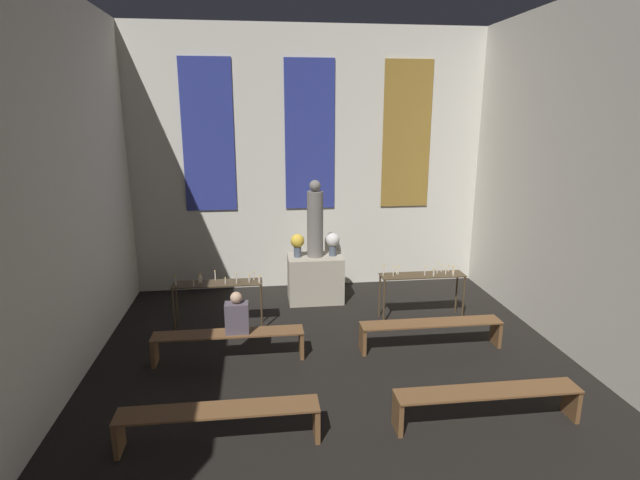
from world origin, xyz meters
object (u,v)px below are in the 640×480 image
(candle_rack_right, at_px, (422,280))
(person_seated, at_px, (237,315))
(candle_rack_left, at_px, (218,289))
(statue, at_px, (315,221))
(flower_vase_left, at_px, (297,243))
(altar, at_px, (315,278))
(pew_back_left, at_px, (229,339))
(pew_second_right, at_px, (487,399))
(flower_vase_right, at_px, (333,242))
(pew_back_right, at_px, (431,329))
(pew_second_left, at_px, (219,418))

(candle_rack_right, distance_m, person_seated, 3.57)
(candle_rack_left, xyz_separation_m, candle_rack_right, (3.73, 0.00, 0.00))
(statue, bearing_deg, candle_rack_right, -32.10)
(flower_vase_left, bearing_deg, altar, 0.00)
(candle_rack_right, distance_m, pew_back_left, 3.72)
(flower_vase_left, distance_m, pew_second_right, 4.97)
(altar, bearing_deg, candle_rack_left, -147.84)
(flower_vase_right, height_order, candle_rack_right, flower_vase_right)
(statue, relative_size, flower_vase_left, 3.29)
(flower_vase_left, height_order, pew_second_right, flower_vase_left)
(candle_rack_left, bearing_deg, flower_vase_left, 37.89)
(altar, relative_size, flower_vase_right, 2.34)
(altar, height_order, person_seated, person_seated)
(pew_back_right, bearing_deg, pew_second_right, -90.00)
(altar, xyz_separation_m, pew_back_left, (-1.63, -2.40, -0.13))
(altar, bearing_deg, pew_back_left, -124.20)
(altar, distance_m, pew_back_left, 2.90)
(flower_vase_right, distance_m, pew_back_right, 2.85)
(statue, distance_m, flower_vase_right, 0.56)
(altar, height_order, pew_back_right, altar)
(candle_rack_right, height_order, pew_back_right, candle_rack_right)
(flower_vase_left, bearing_deg, person_seated, -115.24)
(altar, xyz_separation_m, pew_second_right, (1.63, -4.47, -0.13))
(pew_back_right, bearing_deg, person_seated, -180.00)
(altar, bearing_deg, candle_rack_right, -32.10)
(candle_rack_left, relative_size, pew_second_right, 0.67)
(statue, height_order, flower_vase_left, statue)
(flower_vase_right, distance_m, pew_back_left, 3.24)
(candle_rack_right, height_order, pew_second_right, candle_rack_right)
(candle_rack_right, bearing_deg, person_seated, -159.91)
(pew_second_right, bearing_deg, pew_second_left, 180.00)
(candle_rack_right, bearing_deg, flower_vase_left, 152.24)
(pew_back_right, distance_m, person_seated, 3.14)
(altar, distance_m, candle_rack_left, 2.22)
(flower_vase_left, height_order, pew_back_left, flower_vase_left)
(candle_rack_left, bearing_deg, statue, 32.16)
(flower_vase_left, height_order, person_seated, flower_vase_left)
(candle_rack_right, relative_size, pew_second_right, 0.67)
(candle_rack_left, bearing_deg, flower_vase_right, 27.81)
(flower_vase_right, height_order, candle_rack_left, flower_vase_right)
(altar, bearing_deg, flower_vase_right, 0.00)
(person_seated, bearing_deg, pew_second_left, -93.90)
(statue, height_order, candle_rack_left, statue)
(candle_rack_right, relative_size, pew_back_right, 0.67)
(altar, relative_size, flower_vase_left, 2.34)
(flower_vase_left, bearing_deg, pew_second_left, -105.88)
(candle_rack_left, xyz_separation_m, pew_second_left, (0.23, -3.30, -0.40))
(candle_rack_left, relative_size, pew_second_left, 0.67)
(flower_vase_left, distance_m, pew_back_left, 2.85)
(pew_back_left, distance_m, person_seated, 0.42)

